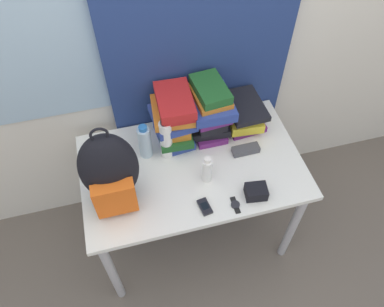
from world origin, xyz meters
name	(u,v)px	position (x,y,z in m)	size (l,w,h in m)	color
ground_plane	(207,280)	(0.00, 0.00, 0.00)	(12.00, 12.00, 0.00)	#665B51
wall_back	(169,39)	(0.00, 0.81, 1.25)	(6.00, 0.06, 2.50)	silver
curtain_blue	(200,40)	(0.15, 0.76, 1.25)	(1.00, 0.04, 2.50)	navy
desk	(192,176)	(0.00, 0.36, 0.66)	(1.18, 0.73, 0.76)	silver
backpack	(110,171)	(-0.42, 0.28, 0.97)	(0.28, 0.24, 0.49)	black
book_stack_left	(174,118)	(-0.05, 0.57, 0.92)	(0.24, 0.29, 0.31)	navy
book_stack_center	(209,110)	(0.15, 0.58, 0.93)	(0.23, 0.29, 0.34)	#6B2370
book_stack_right	(244,114)	(0.36, 0.58, 0.84)	(0.22, 0.28, 0.16)	#6B2370
water_bottle	(145,142)	(-0.22, 0.50, 0.86)	(0.07, 0.07, 0.22)	silver
sports_bottle	(166,139)	(-0.11, 0.47, 0.89)	(0.07, 0.07, 0.27)	white
sunscreen_bottle	(207,170)	(0.05, 0.26, 0.84)	(0.05, 0.05, 0.17)	white
cell_phone	(205,207)	(-0.01, 0.10, 0.77)	(0.06, 0.10, 0.02)	black
sunglasses_case	(246,150)	(0.31, 0.38, 0.78)	(0.15, 0.06, 0.04)	#47474C
camera_pouch	(256,192)	(0.26, 0.10, 0.79)	(0.12, 0.10, 0.06)	black
wristwatch	(235,205)	(0.14, 0.07, 0.77)	(0.04, 0.10, 0.01)	black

